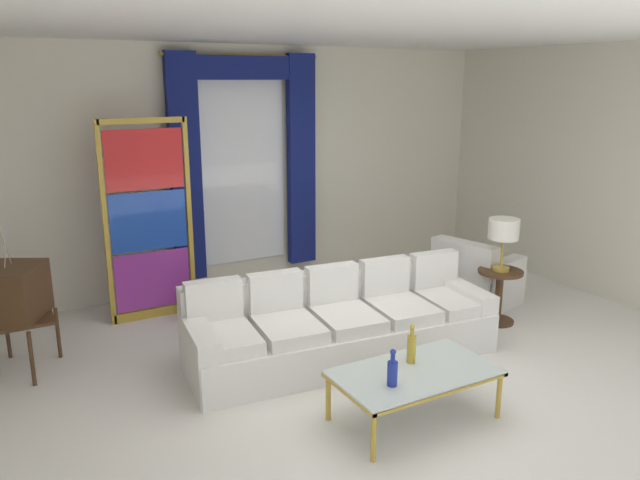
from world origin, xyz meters
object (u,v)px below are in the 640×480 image
Objects in this scene: coffee_table at (415,375)px; bottle_blue_decanter at (411,347)px; couch_white_long at (339,326)px; round_side_table at (499,291)px; bottle_crystal_tall at (392,371)px; armchair_white at (475,280)px; peacock_figurine at (207,304)px; table_lamp_brass at (504,231)px; vintage_tv at (12,296)px; stained_glass_divider at (149,225)px.

coffee_table is 3.87× the size of bottle_blue_decanter.
couch_white_long is 1.95m from round_side_table.
bottle_crystal_tall reaches higher than coffee_table.
bottle_blue_decanter is 0.42m from bottle_crystal_tall.
bottle_crystal_tall is 0.29× the size of armchair_white.
peacock_figurine is at bearing 162.28° from armchair_white.
couch_white_long is 2.38× the size of coffee_table.
table_lamp_brass reaches higher than armchair_white.
bottle_blue_decanter is at bearing -152.74° from round_side_table.
peacock_figurine is at bearing 121.11° from couch_white_long.
vintage_tv is 1.35× the size of armchair_white.
couch_white_long is 1.36× the size of stained_glass_divider.
stained_glass_divider is at bearing 111.25° from coffee_table.
table_lamp_brass reaches higher than couch_white_long.
bottle_blue_decanter is at bearing 65.21° from coffee_table.
stained_glass_divider reaches higher than round_side_table.
armchair_white is at bearing 35.98° from bottle_crystal_tall.
table_lamp_brass is (-0.19, -0.57, 0.74)m from armchair_white.
vintage_tv reaches higher than armchair_white.
bottle_blue_decanter is at bearing 33.79° from bottle_crystal_tall.
coffee_table is at bearing -68.75° from stained_glass_divider.
stained_glass_divider is 3.70× the size of round_side_table.
armchair_white is 3.12m from peacock_figurine.
vintage_tv reaches higher than bottle_crystal_tall.
coffee_table is at bearing 19.90° from bottle_crystal_tall.
coffee_table is at bearing -93.38° from couch_white_long.
bottle_crystal_tall is 0.21× the size of vintage_tv.
bottle_blue_decanter is at bearing -71.94° from peacock_figurine.
stained_glass_divider is 1.06m from peacock_figurine.
couch_white_long is at bearing -55.24° from stained_glass_divider.
round_side_table is at bearing -108.25° from armchair_white.
couch_white_long is at bearing 176.23° from round_side_table.
bottle_crystal_tall is at bearing -80.28° from peacock_figurine.
vintage_tv reaches higher than peacock_figurine.
round_side_table is (2.79, -1.52, 0.14)m from peacock_figurine.
couch_white_long is at bearing -22.64° from vintage_tv.
bottle_crystal_tall is (-0.29, -0.11, 0.15)m from coffee_table.
table_lamp_brass is at bearing 29.43° from coffee_table.
stained_glass_divider is at bearing 105.97° from bottle_crystal_tall.
bottle_crystal_tall is at bearing -151.69° from table_lamp_brass.
vintage_tv is at bearing 137.67° from coffee_table.
vintage_tv reaches higher than round_side_table.
table_lamp_brass is at bearing -31.57° from stained_glass_divider.
couch_white_long reaches higher than bottle_crystal_tall.
round_side_table is (1.96, 1.01, -0.19)m from bottle_blue_decanter.
armchair_white is (2.13, 0.44, -0.02)m from couch_white_long.
table_lamp_brass is (4.65, -1.26, 0.30)m from vintage_tv.
coffee_table is 2.09× the size of peacock_figurine.
table_lamp_brass is at bearing 14.04° from round_side_table.
couch_white_long is 10.39× the size of bottle_crystal_tall.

